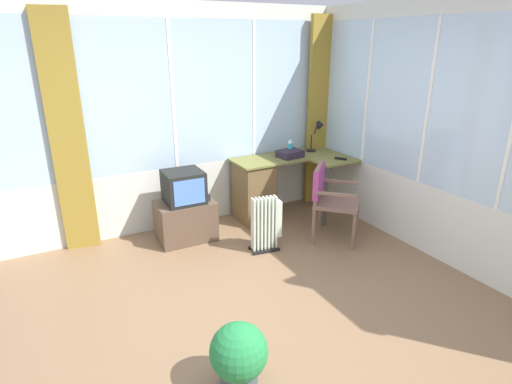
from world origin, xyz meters
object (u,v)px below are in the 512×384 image
(desk_lamp, at_px, (319,131))
(tv_remote, at_px, (341,159))
(wooden_armchair, at_px, (327,193))
(spray_bottle, at_px, (290,147))
(paper_tray, at_px, (290,154))
(tv_on_stand, at_px, (185,210))
(space_heater, at_px, (267,224))
(potted_plant, at_px, (239,355))
(desk, at_px, (259,187))

(desk_lamp, bearing_deg, tv_remote, -89.06)
(desk_lamp, distance_m, wooden_armchair, 1.13)
(spray_bottle, bearing_deg, wooden_armchair, -94.19)
(tv_remote, bearing_deg, desk_lamp, 57.15)
(tv_remote, bearing_deg, paper_tray, 107.89)
(tv_on_stand, distance_m, space_heater, 0.96)
(wooden_armchair, bearing_deg, tv_on_stand, 153.04)
(tv_remote, bearing_deg, wooden_armchair, -174.79)
(desk_lamp, relative_size, tv_remote, 2.79)
(desk_lamp, height_order, tv_on_stand, desk_lamp)
(wooden_armchair, relative_size, potted_plant, 1.80)
(wooden_armchair, bearing_deg, desk, 115.19)
(space_heater, xyz_separation_m, potted_plant, (-1.13, -1.61, -0.05))
(desk_lamp, xyz_separation_m, tv_remote, (0.01, -0.47, -0.27))
(desk, height_order, potted_plant, desk)
(spray_bottle, xyz_separation_m, potted_plant, (-1.94, -2.44, -0.62))
(paper_tray, height_order, tv_on_stand, paper_tray)
(space_heater, bearing_deg, tv_remote, 15.62)
(tv_remote, relative_size, space_heater, 0.24)
(paper_tray, relative_size, potted_plant, 0.62)
(tv_on_stand, height_order, potted_plant, tv_on_stand)
(desk_lamp, bearing_deg, wooden_armchair, -119.60)
(desk_lamp, bearing_deg, space_heater, -146.71)
(desk, height_order, paper_tray, paper_tray)
(desk_lamp, bearing_deg, potted_plant, -134.36)
(paper_tray, bearing_deg, tv_on_stand, -177.05)
(desk_lamp, relative_size, space_heater, 0.68)
(paper_tray, relative_size, wooden_armchair, 0.34)
(tv_on_stand, bearing_deg, tv_remote, -9.29)
(desk, bearing_deg, desk_lamp, 1.57)
(desk_lamp, bearing_deg, tv_on_stand, -175.51)
(desk, xyz_separation_m, space_heater, (-0.35, -0.80, -0.11))
(desk_lamp, relative_size, spray_bottle, 1.94)
(desk_lamp, xyz_separation_m, spray_bottle, (-0.44, 0.01, -0.17))
(desk_lamp, bearing_deg, paper_tray, -171.02)
(desk_lamp, distance_m, space_heater, 1.67)
(desk, bearing_deg, wooden_armchair, -64.81)
(desk, height_order, wooden_armchair, wooden_armchair)
(tv_remote, bearing_deg, potted_plant, -174.36)
(tv_remote, height_order, wooden_armchair, wooden_armchair)
(wooden_armchair, distance_m, tv_on_stand, 1.62)
(tv_remote, xyz_separation_m, tv_on_stand, (-1.94, 0.32, -0.42))
(tv_remote, bearing_deg, spray_bottle, 98.89)
(desk, height_order, spray_bottle, spray_bottle)
(spray_bottle, relative_size, wooden_armchair, 0.25)
(desk, xyz_separation_m, paper_tray, (0.41, -0.05, 0.40))
(space_heater, bearing_deg, spray_bottle, 45.56)
(desk, relative_size, tv_on_stand, 1.73)
(desk, relative_size, paper_tray, 4.75)
(desk_lamp, relative_size, tv_on_stand, 0.51)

